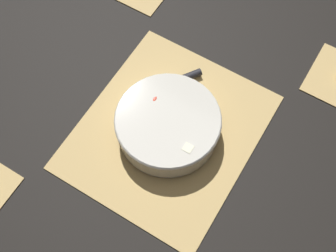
# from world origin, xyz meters

# --- Properties ---
(ground_plane) EXTENTS (6.00, 6.00, 0.00)m
(ground_plane) POSITION_xyz_m (0.00, 0.00, 0.00)
(ground_plane) COLOR black
(bamboo_mat_center) EXTENTS (0.45, 0.38, 0.01)m
(bamboo_mat_center) POSITION_xyz_m (-0.00, 0.00, 0.00)
(bamboo_mat_center) COLOR tan
(bamboo_mat_center) RESTS_ON ground_plane
(fruit_salad_bowl) EXTENTS (0.24, 0.24, 0.07)m
(fruit_salad_bowl) POSITION_xyz_m (-0.00, -0.00, 0.04)
(fruit_salad_bowl) COLOR silver
(fruit_salad_bowl) RESTS_ON bamboo_mat_center
(paring_knife) EXTENTS (0.12, 0.09, 0.02)m
(paring_knife) POSITION_xyz_m (0.15, 0.03, 0.01)
(paring_knife) COLOR silver
(paring_knife) RESTS_ON bamboo_mat_center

